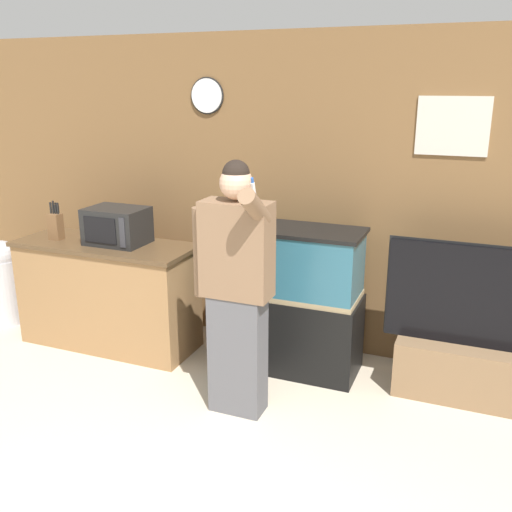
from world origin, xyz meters
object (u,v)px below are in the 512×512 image
microwave (117,226)px  trash_bin (5,281)px  tv_on_stand (481,356)px  aquarium_on_stand (291,299)px  knife_block (56,225)px  counter_island (109,294)px  person_standing (236,287)px

microwave → trash_bin: size_ratio=0.60×
tv_on_stand → aquarium_on_stand: bearing=-178.6°
aquarium_on_stand → tv_on_stand: size_ratio=0.83×
knife_block → aquarium_on_stand: bearing=6.5°
knife_block → aquarium_on_stand: knife_block is taller
counter_island → aquarium_on_stand: bearing=6.4°
aquarium_on_stand → trash_bin: size_ratio=1.43×
microwave → knife_block: 0.57m
aquarium_on_stand → tv_on_stand: bearing=1.4°
person_standing → counter_island: bearing=158.9°
aquarium_on_stand → trash_bin: bearing=-176.8°
aquarium_on_stand → trash_bin: 2.80m
knife_block → trash_bin: knife_block is taller
trash_bin → aquarium_on_stand: bearing=3.2°
trash_bin → tv_on_stand: bearing=2.6°
counter_island → microwave: microwave is taller
counter_island → person_standing: size_ratio=0.89×
person_standing → knife_block: bearing=165.1°
microwave → aquarium_on_stand: 1.56m
person_standing → microwave: bearing=156.1°
counter_island → person_standing: bearing=-21.1°
knife_block → counter_island: bearing=6.8°
trash_bin → knife_block: bearing=-5.8°
tv_on_stand → trash_bin: size_ratio=1.74×
counter_island → tv_on_stand: tv_on_stand is taller
person_standing → trash_bin: 2.76m
knife_block → tv_on_stand: knife_block is taller
counter_island → aquarium_on_stand: 1.61m
counter_island → tv_on_stand: 3.03m
counter_island → person_standing: person_standing is taller
counter_island → microwave: (0.12, 0.03, 0.61)m
counter_island → person_standing: 1.62m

